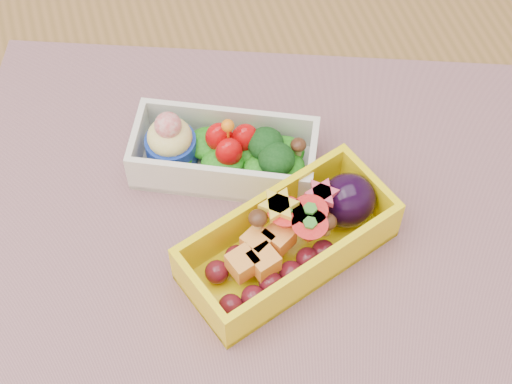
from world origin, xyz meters
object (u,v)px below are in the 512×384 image
object	(u,v)px
placemat	(250,222)
table	(215,251)
bento_yellow	(292,239)
bento_white	(223,153)

from	to	relation	value
placemat	table	bearing A→B (deg)	126.02
placemat	bento_yellow	size ratio (longest dim) A/B	2.67
bento_white	bento_yellow	xyz separation A→B (m)	(0.03, -0.11, 0.00)
table	bento_yellow	xyz separation A→B (m)	(0.05, -0.08, 0.13)
bento_white	placemat	bearing A→B (deg)	-60.15
table	bento_yellow	distance (m)	0.16
placemat	bento_yellow	distance (m)	0.06
table	placemat	size ratio (longest dim) A/B	2.24
placemat	bento_white	distance (m)	0.07
table	bento_white	size ratio (longest dim) A/B	6.61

